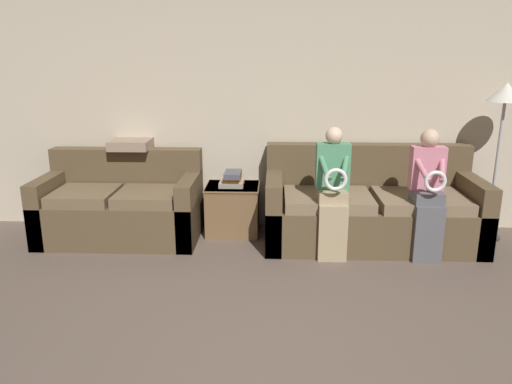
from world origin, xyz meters
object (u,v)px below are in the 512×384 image
Objects in this scene: floor_lamp at (504,106)px; throw_pillow at (131,144)px; child_right_seated at (428,190)px; side_shelf at (233,209)px; book_stack at (232,179)px; couch_main at (370,210)px; child_left_seated at (333,188)px; couch_side at (122,207)px.

floor_lamp is 3.88× the size of throw_pillow.
child_right_seated is 2.03m from side_shelf.
book_stack is (-1.90, 0.60, -0.07)m from child_right_seated.
couch_main is 1.73× the size of child_left_seated.
side_shelf is at bearing 21.08° from book_stack.
child_left_seated is at bearing -18.77° from throw_pillow.
couch_main is at bearing 137.72° from child_right_seated.
floor_lamp is at bearing 1.84° from couch_side.
child_right_seated reaches higher than side_shelf.
child_right_seated is (0.89, 0.00, -0.00)m from child_left_seated.
book_stack is (-0.00, -0.00, 0.33)m from side_shelf.
couch_side reaches higher than side_shelf.
throw_pillow reaches higher than side_shelf.
floor_lamp is at bearing 32.91° from child_right_seated.
throw_pillow reaches higher than couch_side.
couch_side is at bearing -178.16° from floor_lamp.
couch_main is 2.65m from throw_pillow.
couch_side is 1.18m from side_shelf.
side_shelf is 0.33m from book_stack.
couch_main is 1.68m from floor_lamp.
throw_pillow reaches higher than book_stack.
child_left_seated is 1.96m from floor_lamp.
couch_side is 5.18× the size of book_stack.
couch_side is at bearing -102.55° from throw_pillow.
side_shelf is at bearing 178.84° from floor_lamp.
floor_lamp reaches higher than child_right_seated.
floor_lamp is 3.87m from throw_pillow.
book_stack is (1.17, 0.18, 0.28)m from couch_side.
child_right_seated is at bearing -17.67° from book_stack.
couch_main is at bearing 42.30° from child_left_seated.
child_right_seated reaches higher than couch_main.
child_left_seated reaches higher than child_right_seated.
book_stack is 1.16m from throw_pillow.
book_stack is 0.75× the size of throw_pillow.
book_stack is at bearing 162.33° from child_right_seated.
floor_lamp is (2.74, -0.06, 0.80)m from book_stack.
side_shelf is 1.30m from throw_pillow.
side_shelf is (-1.45, 0.20, -0.06)m from couch_main.
floor_lamp reaches higher than couch_main.
throw_pillow is (0.07, 0.29, 0.63)m from couch_side.
couch_main is 1.32× the size of couch_side.
side_shelf is 1.83× the size of book_stack.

